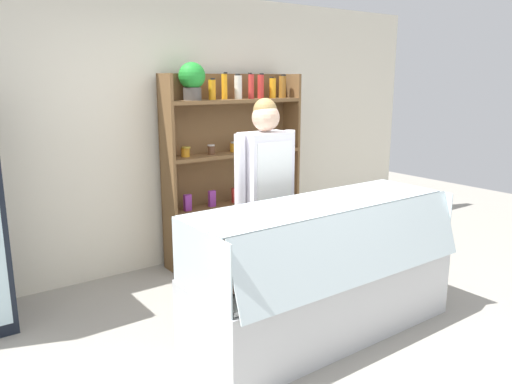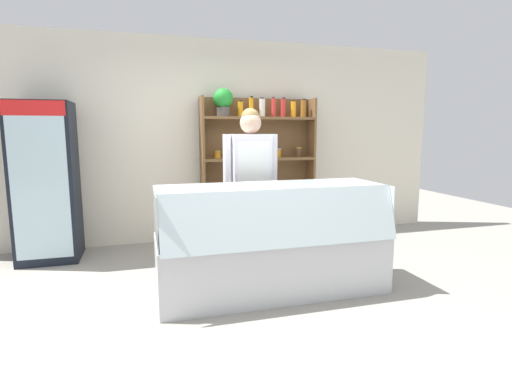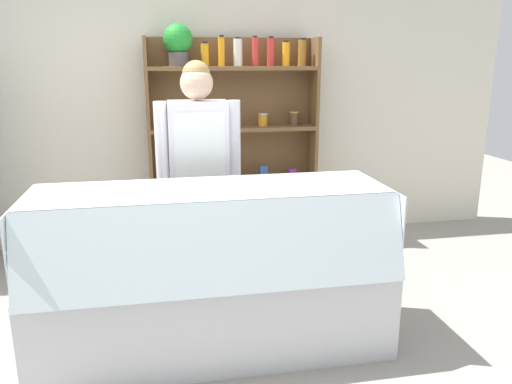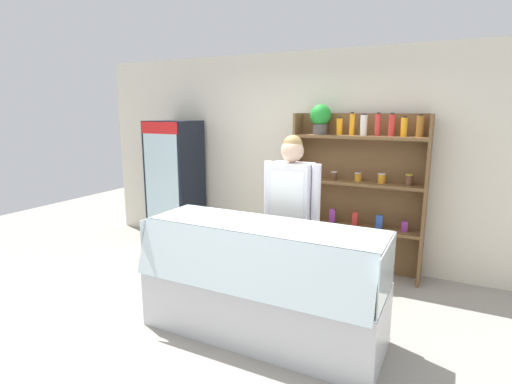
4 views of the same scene
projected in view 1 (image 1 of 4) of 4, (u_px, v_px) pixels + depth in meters
The scene contains 5 objects.
ground_plane at pixel (303, 341), 3.66m from camera, with size 12.00×12.00×0.00m, color gray.
back_wall at pixel (168, 133), 5.01m from camera, with size 6.80×0.10×2.70m, color silver.
shelving_unit at pixel (228, 150), 5.18m from camera, with size 1.55×0.29×2.04m.
deli_display_case at pixel (322, 293), 3.74m from camera, with size 2.10×0.81×1.01m.
shop_clerk at pixel (266, 184), 4.12m from camera, with size 0.60×0.25×1.73m.
Camera 1 is at (-2.24, -2.48, 1.88)m, focal length 35.00 mm.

